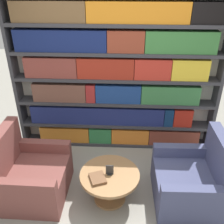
# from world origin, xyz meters

# --- Properties ---
(ground_plane) EXTENTS (14.00, 14.00, 0.00)m
(ground_plane) POSITION_xyz_m (0.00, 0.00, 0.00)
(ground_plane) COLOR gray
(bookshelf) EXTENTS (3.13, 0.30, 2.38)m
(bookshelf) POSITION_xyz_m (-0.01, 1.51, 1.19)
(bookshelf) COLOR silver
(bookshelf) RESTS_ON ground_plane
(armchair_left) EXTENTS (0.85, 0.90, 0.93)m
(armchair_left) POSITION_xyz_m (-1.07, 0.29, 0.30)
(armchair_left) COLOR brown
(armchair_left) RESTS_ON ground_plane
(armchair_right) EXTENTS (0.85, 0.90, 0.93)m
(armchair_right) POSITION_xyz_m (1.02, 0.29, 0.30)
(armchair_right) COLOR #42476B
(armchair_right) RESTS_ON ground_plane
(coffee_table) EXTENTS (0.75, 0.75, 0.43)m
(coffee_table) POSITION_xyz_m (-0.02, 0.24, 0.31)
(coffee_table) COLOR olive
(coffee_table) RESTS_ON ground_plane
(table_sign) EXTENTS (0.10, 0.06, 0.13)m
(table_sign) POSITION_xyz_m (-0.02, 0.24, 0.48)
(table_sign) COLOR black
(table_sign) RESTS_ON coffee_table
(stray_book) EXTENTS (0.24, 0.26, 0.03)m
(stray_book) POSITION_xyz_m (-0.16, 0.14, 0.45)
(stray_book) COLOR brown
(stray_book) RESTS_ON coffee_table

